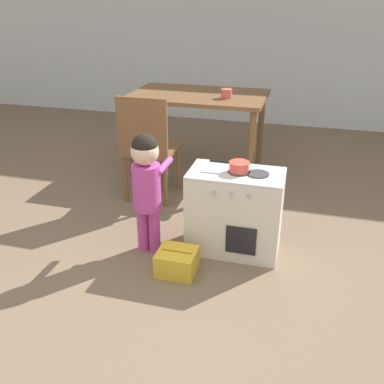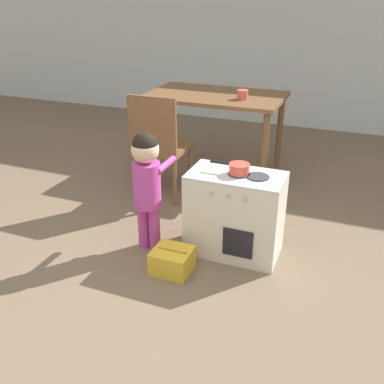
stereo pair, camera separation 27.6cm
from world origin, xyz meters
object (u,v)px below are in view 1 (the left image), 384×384
at_px(dining_table, 198,104).
at_px(toy_pot, 239,166).
at_px(child_figure, 146,178).
at_px(dining_chair_near, 148,146).
at_px(play_kitchen, 235,212).
at_px(toy_basket, 177,262).
at_px(cup_on_table, 227,94).

bearing_deg(dining_table, toy_pot, -65.28).
relative_size(child_figure, dining_chair_near, 0.93).
relative_size(play_kitchen, toy_basket, 2.53).
height_order(toy_pot, toy_basket, toy_pot).
relative_size(toy_basket, cup_on_table, 2.50).
bearing_deg(cup_on_table, dining_chair_near, -128.59).
height_order(dining_chair_near, cup_on_table, dining_chair_near).
xyz_separation_m(toy_pot, child_figure, (-0.56, -0.16, -0.08)).
distance_m(toy_pot, dining_table, 1.45).
bearing_deg(dining_table, child_figure, -88.10).
bearing_deg(child_figure, toy_pot, 16.33).
bearing_deg(play_kitchen, dining_table, 114.33).
bearing_deg(toy_basket, dining_table, 100.30).
bearing_deg(cup_on_table, play_kitchen, -75.57).
bearing_deg(dining_chair_near, cup_on_table, 51.41).
height_order(dining_table, dining_chair_near, dining_chair_near).
distance_m(toy_pot, cup_on_table, 1.27).
bearing_deg(toy_basket, dining_chair_near, 119.18).
height_order(play_kitchen, toy_pot, toy_pot).
relative_size(dining_chair_near, cup_on_table, 9.28).
bearing_deg(child_figure, dining_table, 91.90).
height_order(play_kitchen, dining_table, dining_table).
distance_m(dining_table, cup_on_table, 0.33).
distance_m(child_figure, toy_basket, 0.56).
xyz_separation_m(play_kitchen, cup_on_table, (-0.31, 1.21, 0.50)).
relative_size(toy_basket, dining_chair_near, 0.27).
height_order(child_figure, toy_basket, child_figure).
xyz_separation_m(play_kitchen, dining_table, (-0.60, 1.32, 0.37)).
bearing_deg(dining_table, toy_basket, -79.70).
relative_size(play_kitchen, dining_table, 0.49).
xyz_separation_m(child_figure, cup_on_table, (0.23, 1.38, 0.26)).
bearing_deg(toy_basket, cup_on_table, 90.76).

